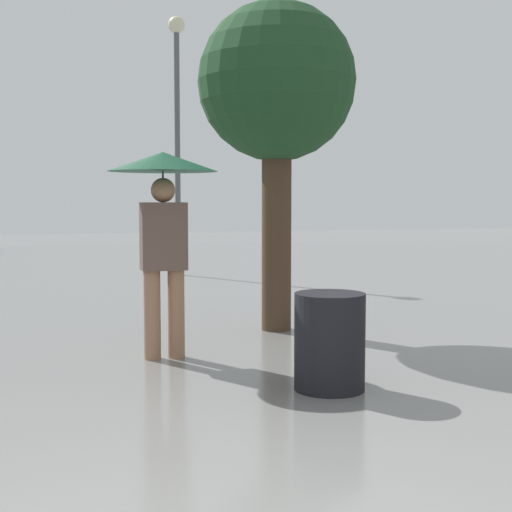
# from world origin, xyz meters

# --- Properties ---
(pedestrian) EXTENTS (1.04, 1.04, 1.96)m
(pedestrian) POSITION_xyz_m (0.59, 4.45, 1.51)
(pedestrian) COLOR #9E7051
(pedestrian) RESTS_ON ground_plane
(tree) EXTENTS (1.80, 1.80, 3.75)m
(tree) POSITION_xyz_m (2.07, 5.58, 2.78)
(tree) COLOR #473323
(tree) RESTS_ON ground_plane
(street_lamp) EXTENTS (0.33, 0.33, 5.09)m
(street_lamp) POSITION_xyz_m (2.02, 11.87, 3.39)
(street_lamp) COLOR #515456
(street_lamp) RESTS_ON ground_plane
(trash_bin) EXTENTS (0.57, 0.57, 0.78)m
(trash_bin) POSITION_xyz_m (1.68, 2.97, 0.39)
(trash_bin) COLOR black
(trash_bin) RESTS_ON ground_plane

